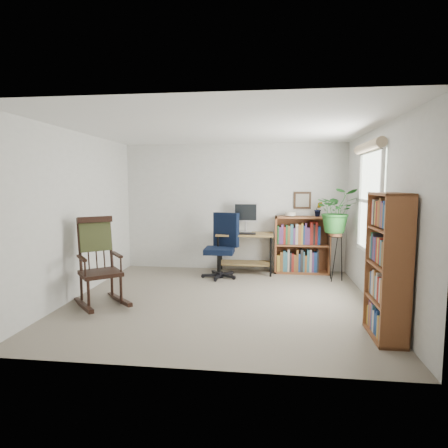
# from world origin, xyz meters

# --- Properties ---
(floor) EXTENTS (4.20, 4.00, 0.00)m
(floor) POSITION_xyz_m (0.00, 0.00, 0.00)
(floor) COLOR gray
(floor) RESTS_ON ground
(ceiling) EXTENTS (4.20, 4.00, 0.00)m
(ceiling) POSITION_xyz_m (0.00, 0.00, 2.40)
(ceiling) COLOR silver
(ceiling) RESTS_ON ground
(wall_back) EXTENTS (4.20, 0.00, 2.40)m
(wall_back) POSITION_xyz_m (0.00, 2.00, 1.20)
(wall_back) COLOR silver
(wall_back) RESTS_ON ground
(wall_front) EXTENTS (4.20, 0.00, 2.40)m
(wall_front) POSITION_xyz_m (0.00, -2.00, 1.20)
(wall_front) COLOR silver
(wall_front) RESTS_ON ground
(wall_left) EXTENTS (0.00, 4.00, 2.40)m
(wall_left) POSITION_xyz_m (-2.10, 0.00, 1.20)
(wall_left) COLOR silver
(wall_left) RESTS_ON ground
(wall_right) EXTENTS (0.00, 4.00, 2.40)m
(wall_right) POSITION_xyz_m (2.10, 0.00, 1.20)
(wall_right) COLOR silver
(wall_right) RESTS_ON ground
(window) EXTENTS (0.12, 1.20, 1.50)m
(window) POSITION_xyz_m (2.06, 0.30, 1.40)
(window) COLOR white
(window) RESTS_ON wall_right
(desk) EXTENTS (1.03, 0.57, 0.74)m
(desk) POSITION_xyz_m (0.24, 1.70, 0.37)
(desk) COLOR olive
(desk) RESTS_ON floor
(monitor) EXTENTS (0.46, 0.16, 0.56)m
(monitor) POSITION_xyz_m (0.24, 1.84, 1.02)
(monitor) COLOR silver
(monitor) RESTS_ON desk
(keyboard) EXTENTS (0.40, 0.15, 0.02)m
(keyboard) POSITION_xyz_m (0.24, 1.58, 0.75)
(keyboard) COLOR black
(keyboard) RESTS_ON desk
(office_chair) EXTENTS (0.83, 0.83, 1.15)m
(office_chair) POSITION_xyz_m (-0.19, 1.29, 0.58)
(office_chair) COLOR black
(office_chair) RESTS_ON floor
(rocking_chair) EXTENTS (1.15, 1.22, 1.22)m
(rocking_chair) POSITION_xyz_m (-1.59, -0.40, 0.61)
(rocking_chair) COLOR black
(rocking_chair) RESTS_ON floor
(low_bookshelf) EXTENTS (1.00, 0.33, 1.06)m
(low_bookshelf) POSITION_xyz_m (1.28, 1.82, 0.53)
(low_bookshelf) COLOR brown
(low_bookshelf) RESTS_ON floor
(tall_bookshelf) EXTENTS (0.29, 0.68, 1.56)m
(tall_bookshelf) POSITION_xyz_m (1.92, -1.06, 0.78)
(tall_bookshelf) COLOR brown
(tall_bookshelf) RESTS_ON floor
(plant_stand) EXTENTS (0.31, 0.31, 0.89)m
(plant_stand) POSITION_xyz_m (1.80, 1.33, 0.45)
(plant_stand) COLOR black
(plant_stand) RESTS_ON floor
(spider_plant) EXTENTS (1.69, 1.88, 1.46)m
(spider_plant) POSITION_xyz_m (1.80, 1.33, 1.56)
(spider_plant) COLOR #216023
(spider_plant) RESTS_ON plant_stand
(potted_plant_small) EXTENTS (0.13, 0.24, 0.11)m
(potted_plant_small) POSITION_xyz_m (1.56, 1.83, 1.11)
(potted_plant_small) COLOR #216023
(potted_plant_small) RESTS_ON low_bookshelf
(framed_picture) EXTENTS (0.32, 0.04, 0.32)m
(framed_picture) POSITION_xyz_m (1.28, 1.97, 1.34)
(framed_picture) COLOR black
(framed_picture) RESTS_ON wall_back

